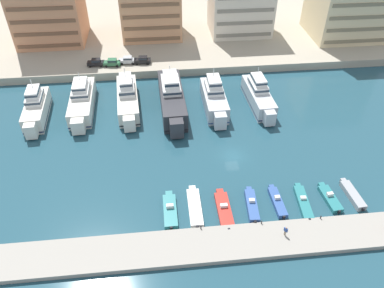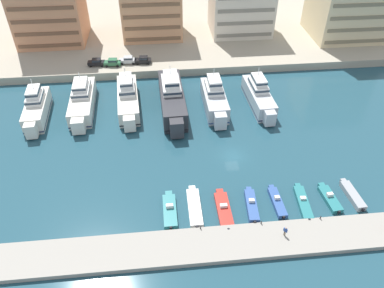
{
  "view_description": "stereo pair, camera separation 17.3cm",
  "coord_description": "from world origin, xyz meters",
  "px_view_note": "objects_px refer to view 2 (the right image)",
  "views": [
    {
      "loc": [
        -13.01,
        -51.15,
        46.09
      ],
      "look_at": [
        -7.54,
        1.29,
        2.5
      ],
      "focal_mm": 35.0,
      "sensor_mm": 36.0,
      "label": 1
    },
    {
      "loc": [
        -12.84,
        -51.16,
        46.09
      ],
      "look_at": [
        -7.54,
        1.29,
        2.5
      ],
      "focal_mm": 35.0,
      "sensor_mm": 36.0,
      "label": 2
    }
  ],
  "objects_px": {
    "motorboat_teal_center_right": "(303,202)",
    "car_silver_mid_left": "(128,60)",
    "motorboat_blue_center_left": "(251,205)",
    "car_green_left": "(112,62)",
    "yacht_ivory_far_left": "(36,108)",
    "motorboat_blue_center": "(277,202)",
    "yacht_silver_center": "(214,98)",
    "yacht_ivory_left": "(82,100)",
    "motorboat_teal_far_left": "(170,210)",
    "motorboat_red_mid_left": "(224,210)",
    "car_black_far_left": "(96,62)",
    "motorboat_teal_mid_right": "(330,198)",
    "pedestrian_near_edge": "(285,231)",
    "car_black_center_left": "(143,60)",
    "yacht_charcoal_center_left": "(172,98)",
    "motorboat_white_left": "(194,207)",
    "motorboat_grey_right": "(352,195)",
    "yacht_ivory_mid_left": "(128,97)",
    "yacht_silver_center_right": "(259,96)"
  },
  "relations": [
    {
      "from": "motorboat_teal_center_right",
      "to": "car_silver_mid_left",
      "type": "xyz_separation_m",
      "value": [
        -29.22,
        47.87,
        2.52
      ]
    },
    {
      "from": "motorboat_blue_center_left",
      "to": "car_green_left",
      "type": "distance_m",
      "value": 52.99
    },
    {
      "from": "yacht_ivory_far_left",
      "to": "motorboat_blue_center",
      "type": "distance_m",
      "value": 52.17
    },
    {
      "from": "yacht_ivory_far_left",
      "to": "yacht_silver_center",
      "type": "relative_size",
      "value": 0.96
    },
    {
      "from": "yacht_ivory_left",
      "to": "motorboat_teal_far_left",
      "type": "distance_m",
      "value": 35.33
    },
    {
      "from": "motorboat_red_mid_left",
      "to": "car_silver_mid_left",
      "type": "distance_m",
      "value": 50.84
    },
    {
      "from": "car_black_far_left",
      "to": "motorboat_teal_mid_right",
      "type": "bearing_deg",
      "value": -48.5
    },
    {
      "from": "pedestrian_near_edge",
      "to": "yacht_ivory_far_left",
      "type": "bearing_deg",
      "value": 140.24
    },
    {
      "from": "yacht_silver_center",
      "to": "car_silver_mid_left",
      "type": "distance_m",
      "value": 26.86
    },
    {
      "from": "motorboat_blue_center",
      "to": "car_black_center_left",
      "type": "relative_size",
      "value": 1.7
    },
    {
      "from": "yacht_charcoal_center_left",
      "to": "car_black_center_left",
      "type": "distance_m",
      "value": 18.8
    },
    {
      "from": "motorboat_teal_far_left",
      "to": "motorboat_blue_center_left",
      "type": "bearing_deg",
      "value": -2.02
    },
    {
      "from": "yacht_silver_center",
      "to": "car_black_far_left",
      "type": "distance_m",
      "value": 32.54
    },
    {
      "from": "motorboat_red_mid_left",
      "to": "motorboat_blue_center",
      "type": "bearing_deg",
      "value": 4.93
    },
    {
      "from": "motorboat_teal_far_left",
      "to": "motorboat_blue_center_left",
      "type": "distance_m",
      "value": 13.02
    },
    {
      "from": "motorboat_teal_center_right",
      "to": "motorboat_white_left",
      "type": "bearing_deg",
      "value": 177.67
    },
    {
      "from": "motorboat_grey_right",
      "to": "pedestrian_near_edge",
      "type": "bearing_deg",
      "value": -153.14
    },
    {
      "from": "yacht_ivory_mid_left",
      "to": "car_black_far_left",
      "type": "height_order",
      "value": "yacht_ivory_mid_left"
    },
    {
      "from": "yacht_silver_center_right",
      "to": "car_black_center_left",
      "type": "xyz_separation_m",
      "value": [
        -25.11,
        18.24,
        0.68
      ]
    },
    {
      "from": "yacht_silver_center_right",
      "to": "motorboat_teal_far_left",
      "type": "xyz_separation_m",
      "value": [
        -21.11,
        -28.78,
        -1.85
      ]
    },
    {
      "from": "car_green_left",
      "to": "yacht_ivory_left",
      "type": "bearing_deg",
      "value": -109.68
    },
    {
      "from": "yacht_ivory_left",
      "to": "car_black_far_left",
      "type": "bearing_deg",
      "value": 84.31
    },
    {
      "from": "yacht_silver_center_right",
      "to": "pedestrian_near_edge",
      "type": "height_order",
      "value": "yacht_silver_center_right"
    },
    {
      "from": "yacht_silver_center",
      "to": "car_green_left",
      "type": "distance_m",
      "value": 29.08
    },
    {
      "from": "yacht_charcoal_center_left",
      "to": "car_black_far_left",
      "type": "relative_size",
      "value": 5.3
    },
    {
      "from": "yacht_ivory_far_left",
      "to": "yacht_ivory_left",
      "type": "bearing_deg",
      "value": 13.29
    },
    {
      "from": "motorboat_teal_mid_right",
      "to": "yacht_ivory_mid_left",
      "type": "bearing_deg",
      "value": 137.25
    },
    {
      "from": "yacht_ivory_left",
      "to": "car_black_center_left",
      "type": "distance_m",
      "value": 20.8
    },
    {
      "from": "yacht_silver_center_right",
      "to": "motorboat_red_mid_left",
      "type": "distance_m",
      "value": 32.18
    },
    {
      "from": "car_black_far_left",
      "to": "yacht_ivory_left",
      "type": "bearing_deg",
      "value": -95.69
    },
    {
      "from": "car_silver_mid_left",
      "to": "car_black_center_left",
      "type": "height_order",
      "value": "same"
    },
    {
      "from": "motorboat_teal_center_right",
      "to": "motorboat_blue_center_left",
      "type": "bearing_deg",
      "value": 179.47
    },
    {
      "from": "motorboat_red_mid_left",
      "to": "motorboat_grey_right",
      "type": "height_order",
      "value": "motorboat_red_mid_left"
    },
    {
      "from": "yacht_silver_center_right",
      "to": "motorboat_teal_mid_right",
      "type": "relative_size",
      "value": 2.57
    },
    {
      "from": "yacht_ivory_mid_left",
      "to": "pedestrian_near_edge",
      "type": "distance_m",
      "value": 44.47
    },
    {
      "from": "yacht_ivory_left",
      "to": "car_black_center_left",
      "type": "height_order",
      "value": "yacht_ivory_left"
    },
    {
      "from": "yacht_silver_center_right",
      "to": "motorboat_blue_center",
      "type": "distance_m",
      "value": 29.08
    },
    {
      "from": "motorboat_teal_center_right",
      "to": "yacht_ivory_far_left",
      "type": "bearing_deg",
      "value": 148.43
    },
    {
      "from": "yacht_silver_center_right",
      "to": "car_black_center_left",
      "type": "relative_size",
      "value": 4.09
    },
    {
      "from": "yacht_silver_center",
      "to": "motorboat_teal_center_right",
      "type": "distance_m",
      "value": 30.72
    },
    {
      "from": "motorboat_white_left",
      "to": "car_green_left",
      "type": "distance_m",
      "value": 48.86
    },
    {
      "from": "yacht_silver_center_right",
      "to": "car_silver_mid_left",
      "type": "distance_m",
      "value": 34.33
    },
    {
      "from": "yacht_ivory_mid_left",
      "to": "motorboat_teal_mid_right",
      "type": "height_order",
      "value": "yacht_ivory_mid_left"
    },
    {
      "from": "motorboat_red_mid_left",
      "to": "car_black_far_left",
      "type": "distance_m",
      "value": 53.42
    },
    {
      "from": "motorboat_teal_center_right",
      "to": "motorboat_teal_mid_right",
      "type": "relative_size",
      "value": 1.19
    },
    {
      "from": "car_silver_mid_left",
      "to": "motorboat_blue_center_left",
      "type": "bearing_deg",
      "value": -66.51
    },
    {
      "from": "yacht_ivory_left",
      "to": "car_silver_mid_left",
      "type": "xyz_separation_m",
      "value": [
        9.32,
        16.46,
        0.77
      ]
    },
    {
      "from": "yacht_ivory_mid_left",
      "to": "yacht_silver_center",
      "type": "relative_size",
      "value": 1.15
    },
    {
      "from": "motorboat_white_left",
      "to": "motorboat_blue_center",
      "type": "bearing_deg",
      "value": -0.76
    },
    {
      "from": "yacht_ivory_mid_left",
      "to": "yacht_silver_center",
      "type": "bearing_deg",
      "value": -7.49
    }
  ]
}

